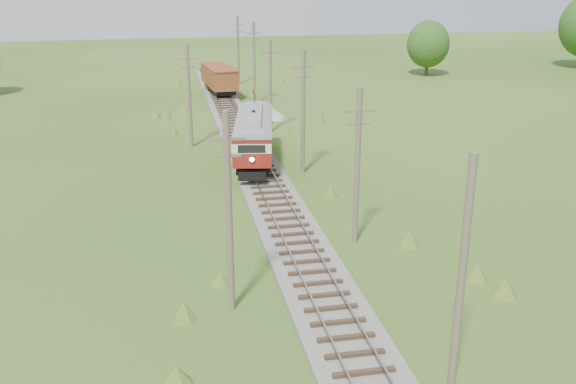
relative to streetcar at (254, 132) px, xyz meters
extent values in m
cube|color=#605B54|center=(0.00, 0.12, -2.40)|extent=(3.60, 96.00, 0.25)
cube|color=#726659|center=(-0.72, 0.12, -2.04)|extent=(0.08, 96.00, 0.17)
cube|color=#726659|center=(0.72, 0.12, -2.04)|extent=(0.08, 96.00, 0.17)
cube|color=#2D2116|center=(0.00, 0.12, -2.20)|extent=(2.40, 96.00, 0.16)
cube|color=black|center=(0.00, 0.00, -1.54)|extent=(4.03, 10.79, 0.43)
cube|color=maroon|center=(0.00, 0.00, -0.58)|extent=(4.59, 11.77, 1.05)
cube|color=beige|center=(0.00, 0.00, 0.28)|extent=(4.62, 11.83, 0.67)
cube|color=black|center=(0.00, 0.00, 0.28)|extent=(4.56, 11.32, 0.53)
cube|color=maroon|center=(0.00, 0.00, 0.76)|extent=(4.59, 11.77, 0.29)
cube|color=gray|center=(0.00, 0.00, 1.08)|extent=(4.66, 11.89, 0.36)
cube|color=gray|center=(0.00, 0.00, 1.40)|extent=(2.65, 8.69, 0.38)
sphere|color=#FFF2BF|center=(-0.99, -5.73, -0.44)|extent=(0.34, 0.34, 0.34)
cylinder|color=black|center=(0.29, 1.70, 2.48)|extent=(0.81, 4.40, 1.85)
cylinder|color=black|center=(-1.44, -4.16, -1.58)|extent=(0.24, 0.77, 0.77)
cylinder|color=black|center=(-0.03, -4.40, -1.58)|extent=(0.24, 0.77, 0.77)
cylinder|color=black|center=(0.03, 4.40, -1.58)|extent=(0.24, 0.77, 0.77)
cylinder|color=black|center=(1.44, 4.16, -1.58)|extent=(0.24, 0.77, 0.77)
cube|color=black|center=(0.00, 28.70, -1.59)|extent=(3.07, 7.92, 0.54)
cube|color=maroon|center=(0.00, 28.70, -0.25)|extent=(3.72, 8.84, 2.15)
cube|color=maroon|center=(0.00, 28.70, 0.88)|extent=(3.80, 9.02, 0.13)
cylinder|color=black|center=(-0.51, 26.05, -1.54)|extent=(0.22, 0.87, 0.86)
cylinder|color=black|center=(1.08, 26.23, -1.54)|extent=(0.22, 0.87, 0.86)
cylinder|color=black|center=(-1.08, 31.17, -1.54)|extent=(0.22, 0.87, 0.86)
cylinder|color=black|center=(0.52, 31.34, -1.54)|extent=(0.22, 0.87, 0.86)
cone|color=gray|center=(3.85, 15.89, -1.91)|extent=(3.30, 3.30, 1.24)
cone|color=gray|center=(4.67, 14.86, -2.17)|extent=(1.85, 1.85, 0.72)
cylinder|color=brown|center=(3.10, -28.88, 1.87)|extent=(0.30, 0.30, 8.80)
cylinder|color=brown|center=(3.30, -15.88, 1.77)|extent=(0.30, 0.30, 8.60)
cube|color=brown|center=(3.30, -15.88, 4.87)|extent=(1.60, 0.12, 0.12)
cube|color=brown|center=(3.30, -15.88, 4.17)|extent=(1.20, 0.10, 0.10)
cylinder|color=brown|center=(3.20, -2.88, 1.97)|extent=(0.30, 0.30, 9.00)
cube|color=brown|center=(3.20, -2.88, 5.27)|extent=(1.60, 0.12, 0.12)
cube|color=brown|center=(3.20, -2.88, 4.57)|extent=(1.20, 0.10, 0.10)
cylinder|color=brown|center=(3.00, 10.12, 1.67)|extent=(0.30, 0.30, 8.40)
cube|color=brown|center=(3.00, 10.12, 4.67)|extent=(1.60, 0.12, 0.12)
cube|color=brown|center=(3.00, 10.12, 3.97)|extent=(1.20, 0.10, 0.10)
cylinder|color=brown|center=(3.40, 23.12, 1.92)|extent=(0.30, 0.30, 8.90)
cube|color=brown|center=(3.40, 23.12, 5.17)|extent=(1.60, 0.12, 0.12)
cube|color=brown|center=(3.40, 23.12, 4.47)|extent=(1.20, 0.10, 0.10)
cylinder|color=brown|center=(3.20, 36.12, 1.82)|extent=(0.30, 0.30, 8.70)
cube|color=brown|center=(3.20, 36.12, 4.97)|extent=(1.60, 0.12, 0.12)
cube|color=brown|center=(3.20, 36.12, 4.27)|extent=(1.20, 0.10, 0.10)
cylinder|color=brown|center=(-4.20, -21.88, 1.97)|extent=(0.30, 0.30, 9.00)
cube|color=brown|center=(-4.20, -21.88, 5.27)|extent=(1.60, 0.12, 0.12)
cube|color=brown|center=(-4.20, -21.88, 4.57)|extent=(1.20, 0.10, 0.10)
cylinder|color=brown|center=(-4.50, 6.12, 1.77)|extent=(0.30, 0.30, 8.60)
cube|color=brown|center=(-4.50, 6.12, 4.87)|extent=(1.60, 0.12, 0.12)
cube|color=brown|center=(-4.50, 6.12, 4.17)|extent=(1.20, 0.10, 0.10)
cylinder|color=#38281C|center=(30.00, 38.12, -1.27)|extent=(0.50, 0.50, 2.52)
ellipsoid|color=#1A4314|center=(30.00, 38.12, 1.81)|extent=(5.88, 5.88, 6.47)
camera|label=1|loc=(-6.62, -47.24, 11.91)|focal=40.00mm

